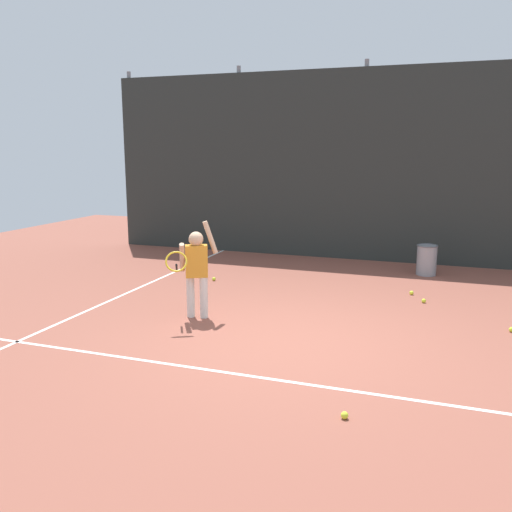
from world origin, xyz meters
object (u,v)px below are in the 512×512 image
(tennis_player, at_px, (196,267))
(tennis_ball_3, at_px, (424,301))
(ball_hopper, at_px, (427,260))
(tennis_ball_2, at_px, (512,330))
(tennis_ball_0, at_px, (214,279))
(tennis_ball_4, at_px, (412,293))
(tennis_ball_1, at_px, (345,415))

(tennis_player, distance_m, tennis_ball_3, 3.53)
(ball_hopper, height_order, tennis_ball_2, ball_hopper)
(tennis_player, xyz_separation_m, tennis_ball_0, (-0.65, 2.04, -0.69))
(tennis_player, relative_size, tennis_ball_2, 20.46)
(tennis_ball_2, xyz_separation_m, tennis_ball_3, (-1.13, 1.03, 0.00))
(tennis_ball_3, distance_m, tennis_ball_4, 0.47)
(ball_hopper, relative_size, tennis_ball_0, 8.52)
(ball_hopper, relative_size, tennis_ball_4, 8.52)
(tennis_ball_3, xyz_separation_m, tennis_ball_4, (-0.21, 0.42, 0.00))
(tennis_player, xyz_separation_m, tennis_ball_2, (4.07, 0.80, -0.69))
(tennis_player, bearing_deg, tennis_ball_1, -69.17)
(ball_hopper, xyz_separation_m, tennis_ball_4, (-0.15, -1.56, -0.26))
(tennis_ball_2, relative_size, tennis_ball_3, 1.00)
(tennis_player, bearing_deg, ball_hopper, 25.31)
(tennis_ball_2, height_order, tennis_ball_4, same)
(tennis_player, relative_size, tennis_ball_1, 20.46)
(tennis_player, xyz_separation_m, tennis_ball_1, (2.48, -2.19, -0.69))
(tennis_ball_2, distance_m, tennis_ball_4, 1.97)
(tennis_ball_1, relative_size, tennis_ball_4, 1.00)
(ball_hopper, bearing_deg, tennis_ball_2, -68.24)
(tennis_ball_2, xyz_separation_m, tennis_ball_4, (-1.34, 1.44, 0.00))
(tennis_player, height_order, tennis_ball_0, tennis_player)
(ball_hopper, bearing_deg, tennis_ball_4, -95.32)
(tennis_player, height_order, ball_hopper, tennis_player)
(tennis_ball_1, bearing_deg, ball_hopper, 86.28)
(tennis_ball_0, xyz_separation_m, tennis_ball_3, (3.58, -0.21, 0.00))
(tennis_ball_3, bearing_deg, tennis_ball_4, 116.81)
(tennis_player, bearing_deg, tennis_ball_0, 80.01)
(ball_hopper, bearing_deg, tennis_ball_3, -88.11)
(tennis_ball_3, bearing_deg, ball_hopper, 91.89)
(tennis_ball_1, bearing_deg, tennis_ball_0, 126.46)
(ball_hopper, relative_size, tennis_ball_3, 8.52)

